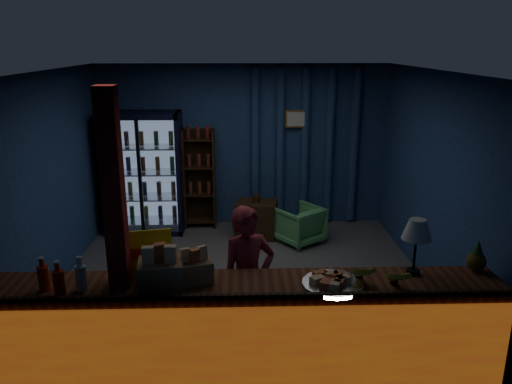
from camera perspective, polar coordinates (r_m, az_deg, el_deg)
ground at (r=6.42m, az=-1.32°, el=-10.18°), size 4.60×4.60×0.00m
room_walls at (r=5.88m, az=-1.42°, el=3.59°), size 4.60×4.60×4.60m
counter at (r=4.53m, az=-1.13°, el=-15.74°), size 4.40×0.57×0.99m
support_post at (r=4.27m, az=-15.50°, el=-5.99°), size 0.16×0.16×2.60m
beverage_cooler at (r=8.04m, az=-12.62°, el=2.12°), size 1.20×0.62×1.90m
bottle_shelf at (r=8.09m, az=-6.46°, el=1.50°), size 0.50×0.28×1.60m
curtain_folds at (r=8.10m, az=5.60°, el=5.21°), size 1.74×0.14×2.50m
framed_picture at (r=7.96m, az=4.65°, el=8.32°), size 0.36×0.04×0.28m
shopkeeper at (r=4.82m, az=-0.89°, el=-10.09°), size 0.63×0.52×1.46m
green_chair at (r=7.54m, az=4.97°, el=-3.72°), size 0.85×0.85×0.56m
side_table at (r=7.74m, az=0.04°, el=-3.10°), size 0.68×0.55×0.67m
yellow_sign at (r=4.48m, az=-12.75°, el=-6.82°), size 0.51×0.19×0.40m
soda_bottles at (r=4.40m, az=-21.37°, el=-9.17°), size 0.39×0.17×0.29m
snack_box_left at (r=4.25m, az=-10.85°, el=-8.97°), size 0.39×0.34×0.38m
snack_box_centre at (r=4.32m, az=-7.08°, el=-8.73°), size 0.35×0.32×0.31m
pastry_tray at (r=4.29m, az=8.77°, el=-10.17°), size 0.52×0.52×0.08m
banana_bunches at (r=4.37m, az=13.75°, el=-9.12°), size 0.52×0.30×0.17m
table_lamp at (r=4.52m, az=17.92°, el=-4.32°), size 0.26×0.26×0.51m
pineapple at (r=4.86m, az=23.92°, el=-6.96°), size 0.17×0.17×0.29m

